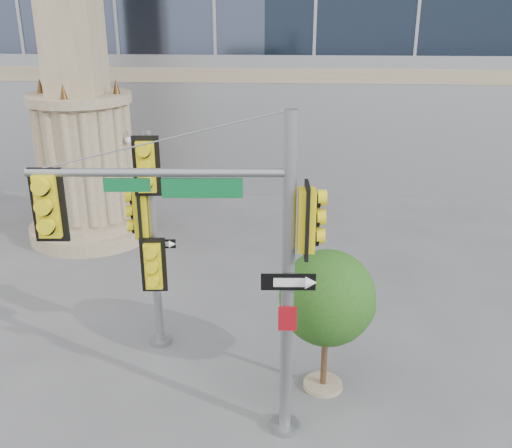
{
  "coord_description": "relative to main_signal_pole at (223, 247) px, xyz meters",
  "views": [
    {
      "loc": [
        1.14,
        -10.0,
        7.78
      ],
      "look_at": [
        0.4,
        2.0,
        3.21
      ],
      "focal_mm": 40.0,
      "sensor_mm": 36.0,
      "label": 1
    }
  ],
  "objects": [
    {
      "name": "monument",
      "position": [
        -6.01,
        9.95,
        1.63
      ],
      "size": [
        4.4,
        4.4,
        16.6
      ],
      "color": "gray",
      "rests_on": "ground"
    },
    {
      "name": "main_signal_pole",
      "position": [
        0.0,
        0.0,
        0.0
      ],
      "size": [
        4.88,
        0.69,
        6.27
      ],
      "rotation": [
        0.0,
        0.0,
        0.05
      ],
      "color": "slate",
      "rests_on": "ground"
    },
    {
      "name": "ground",
      "position": [
        -0.01,
        0.95,
        -3.89
      ],
      "size": [
        120.0,
        120.0,
        0.0
      ],
      "primitive_type": "plane",
      "color": "#545456",
      "rests_on": "ground"
    },
    {
      "name": "street_tree",
      "position": [
        1.99,
        1.47,
        -1.78
      ],
      "size": [
        2.05,
        2.0,
        3.2
      ],
      "color": "gray",
      "rests_on": "ground"
    },
    {
      "name": "secondary_signal_pole",
      "position": [
        -2.03,
        2.83,
        -0.76
      ],
      "size": [
        0.94,
        0.69,
        5.33
      ],
      "rotation": [
        0.0,
        0.0,
        0.09
      ],
      "color": "slate",
      "rests_on": "ground"
    }
  ]
}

